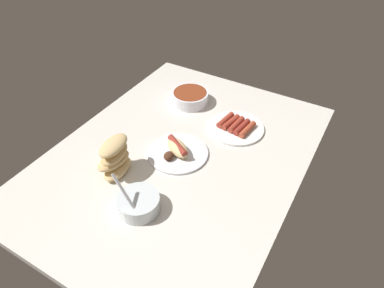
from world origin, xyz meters
The scene contains 6 objects.
ground_plane centered at (0.00, 0.00, -1.50)cm, with size 120.00×90.00×3.00cm, color silver.
plate_hotdog_assembled centered at (-0.11, -0.55, 1.74)cm, with size 23.27×23.27×5.61cm.
bowl_chili centered at (-32.85, -14.27, 3.00)cm, with size 16.76×16.76×5.51cm.
bowl_coleslaw centered at (28.81, 2.66, 3.00)cm, with size 13.85×14.26×14.76cm.
bread_stack centered at (19.09, -14.42, 7.20)cm, with size 14.61×10.22×14.40cm.
plate_sausages centered at (-25.50, 12.23, 1.11)cm, with size 23.42×23.42×3.43cm.
Camera 1 is at (81.92, 53.32, 89.72)cm, focal length 32.30 mm.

